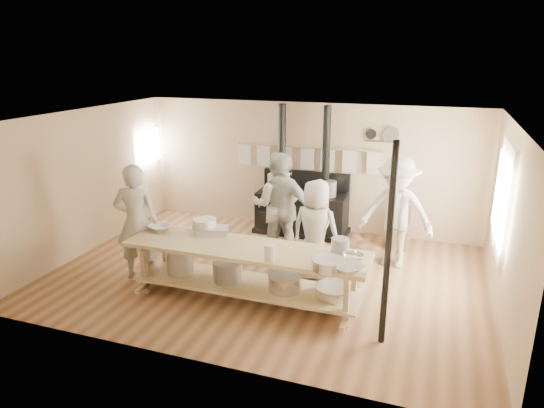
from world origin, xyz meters
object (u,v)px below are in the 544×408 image
object	(u,v)px
cook_far_left	(137,222)
chair	(399,235)
cook_right	(284,209)
prep_table	(245,268)
cook_center	(316,230)
cook_left	(277,205)
roasting_pan	(213,230)
cook_by_window	(396,212)
stove	(302,208)

from	to	relation	value
cook_far_left	chair	bearing A→B (deg)	-166.66
cook_right	prep_table	bearing A→B (deg)	103.51
cook_center	cook_right	size ratio (longest dim) A/B	0.88
prep_table	cook_right	bearing A→B (deg)	87.34
cook_left	roasting_pan	world-z (taller)	cook_left
cook_right	roasting_pan	xyz separation A→B (m)	(-0.75, -1.29, -0.04)
prep_table	cook_by_window	size ratio (longest dim) A/B	1.87
stove	cook_center	bearing A→B (deg)	-68.24
stove	cook_right	distance (m)	1.46
cook_left	cook_center	xyz separation A→B (m)	(0.88, -0.68, -0.13)
cook_center	cook_by_window	bearing A→B (deg)	-133.14
stove	cook_by_window	world-z (taller)	stove
stove	chair	distance (m)	1.98
stove	cook_right	world-z (taller)	stove
cook_left	roasting_pan	xyz separation A→B (m)	(-0.58, -1.43, -0.05)
cook_right	chair	size ratio (longest dim) A/B	2.34
stove	roasting_pan	xyz separation A→B (m)	(-0.68, -2.69, 0.38)
cook_left	cook_center	world-z (taller)	cook_left
cook_center	roasting_pan	bearing A→B (deg)	35.51
cook_right	chair	xyz separation A→B (m)	(1.88, 1.24, -0.71)
stove	cook_center	size ratio (longest dim) A/B	1.57
prep_table	cook_left	size ratio (longest dim) A/B	1.89
cook_left	chair	distance (m)	2.44
cook_left	cook_center	bearing A→B (deg)	130.13
stove	cook_by_window	distance (m)	2.24
prep_table	cook_far_left	xyz separation A→B (m)	(-1.93, 0.14, 0.43)
stove	cook_center	xyz separation A→B (m)	(0.78, -1.95, 0.31)
stove	cook_left	bearing A→B (deg)	-94.76
prep_table	cook_far_left	distance (m)	1.98
cook_left	cook_by_window	size ratio (longest dim) A/B	0.99
cook_left	chair	xyz separation A→B (m)	(2.06, 1.11, -0.72)
stove	roasting_pan	size ratio (longest dim) A/B	5.50
cook_left	prep_table	bearing A→B (deg)	81.23
prep_table	cook_by_window	distance (m)	2.82
prep_table	chair	world-z (taller)	prep_table
cook_left	chair	size ratio (longest dim) A/B	2.36
cook_far_left	cook_center	world-z (taller)	cook_far_left
cook_left	roasting_pan	distance (m)	1.54
chair	roasting_pan	xyz separation A→B (m)	(-2.63, -2.54, 0.66)
cook_far_left	cook_right	xyz separation A→B (m)	(2.00, 1.48, -0.01)
cook_right	roasting_pan	size ratio (longest dim) A/B	4.00
cook_far_left	chair	distance (m)	4.79
stove	chair	xyz separation A→B (m)	(1.95, -0.15, -0.28)
cook_center	cook_by_window	xyz separation A→B (m)	(1.16, 0.92, 0.14)
roasting_pan	cook_right	bearing A→B (deg)	59.79
cook_far_left	roasting_pan	size ratio (longest dim) A/B	4.04
cook_by_window	prep_table	bearing A→B (deg)	-130.64
roasting_pan	stove	bearing A→B (deg)	75.81
cook_by_window	cook_far_left	bearing A→B (deg)	-150.86
cook_far_left	cook_by_window	distance (m)	4.29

